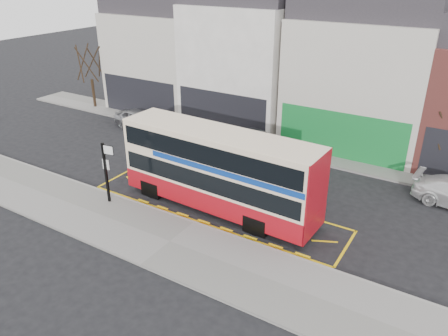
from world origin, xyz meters
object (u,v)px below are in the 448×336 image
Objects in this scene: double_decker_bus at (219,170)px; street_tree_right at (444,117)px; car_grey at (257,143)px; bus_stop_post at (106,168)px; street_tree_left at (88,54)px; car_silver at (139,120)px.

street_tree_right is (8.88, 10.18, 1.41)m from double_decker_bus.
bus_stop_post is at bearing 161.59° from car_grey.
street_tree_left reaches higher than car_grey.
bus_stop_post is 0.63× the size of street_tree_right.
street_tree_right reaches higher than bus_stop_post.
car_grey is 11.37m from street_tree_right.
street_tree_right is at bearing 2.31° from street_tree_left.
car_silver is 8.37m from street_tree_left.
double_decker_bus is 2.01× the size of street_tree_right.
street_tree_left reaches higher than car_silver.
car_silver reaches higher than car_grey.
bus_stop_post is 10.91m from car_grey.
car_grey is at bearing 105.53° from double_decker_bus.
bus_stop_post is 18.09m from street_tree_left.
street_tree_left is at bearing 80.60° from car_silver.
street_tree_right is (20.55, 3.20, 2.90)m from car_silver.
car_grey is at bearing -166.37° from street_tree_right.
bus_stop_post reaches higher than car_silver.
car_silver is 0.64× the size of street_tree_left.
double_decker_bus is at bearing -25.84° from street_tree_left.
double_decker_bus is 2.43× the size of car_silver.
double_decker_bus is 1.55× the size of street_tree_left.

